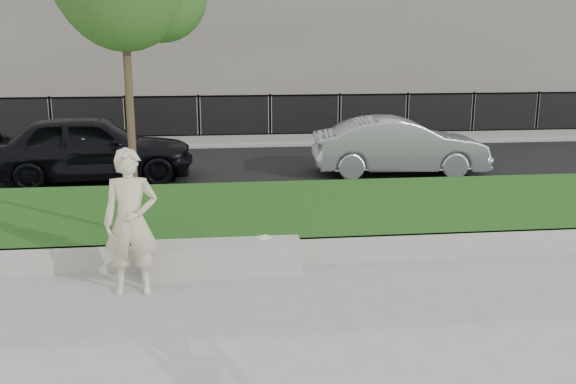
{
  "coord_description": "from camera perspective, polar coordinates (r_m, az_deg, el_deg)",
  "views": [
    {
      "loc": [
        -0.25,
        -7.89,
        3.25
      ],
      "look_at": [
        0.85,
        1.2,
        1.07
      ],
      "focal_mm": 40.0,
      "sensor_mm": 36.0,
      "label": 1
    }
  ],
  "objects": [
    {
      "name": "ground",
      "position": [
        8.54,
        -4.78,
        -9.06
      ],
      "size": [
        90.0,
        90.0,
        0.0
      ],
      "primitive_type": "plane",
      "color": "gray",
      "rests_on": "ground"
    },
    {
      "name": "street",
      "position": [
        16.71,
        -5.93,
        2.16
      ],
      "size": [
        34.0,
        7.0,
        0.04
      ],
      "primitive_type": "cube",
      "color": "black",
      "rests_on": "ground"
    },
    {
      "name": "iron_fence",
      "position": [
        20.07,
        -6.17,
        5.55
      ],
      "size": [
        32.0,
        0.3,
        1.5
      ],
      "color": "slate",
      "rests_on": "far_pavement"
    },
    {
      "name": "car_dark",
      "position": [
        15.5,
        -17.12,
        3.8
      ],
      "size": [
        4.77,
        2.24,
        1.58
      ],
      "primitive_type": "imported",
      "rotation": [
        0.0,
        0.0,
        1.65
      ],
      "color": "black",
      "rests_on": "street"
    },
    {
      "name": "book",
      "position": [
        9.3,
        -2.21,
        -4.05
      ],
      "size": [
        0.24,
        0.22,
        0.02
      ],
      "primitive_type": "cube",
      "rotation": [
        0.0,
        0.0,
        0.53
      ],
      "color": "silver",
      "rests_on": "stone_bench"
    },
    {
      "name": "grass_bank",
      "position": [
        11.31,
        -5.4,
        -2.33
      ],
      "size": [
        34.0,
        4.0,
        0.4
      ],
      "primitive_type": "cube",
      "color": "black",
      "rests_on": "ground"
    },
    {
      "name": "stone_bench",
      "position": [
        9.2,
        -5.79,
        -5.88
      ],
      "size": [
        2.22,
        0.55,
        0.45
      ],
      "primitive_type": "cube",
      "color": "gray",
      "rests_on": "ground"
    },
    {
      "name": "man",
      "position": [
        8.52,
        -13.79,
        -2.62
      ],
      "size": [
        0.7,
        0.46,
        1.92
      ],
      "primitive_type": "imported",
      "rotation": [
        0.0,
        0.0,
        -0.0
      ],
      "color": "beige",
      "rests_on": "ground"
    },
    {
      "name": "grass_kerb",
      "position": [
        9.44,
        -5.05,
        -5.53
      ],
      "size": [
        34.0,
        0.08,
        0.4
      ],
      "primitive_type": "cube",
      "color": "gray",
      "rests_on": "ground"
    },
    {
      "name": "car_silver",
      "position": [
        15.87,
        9.87,
        4.04
      ],
      "size": [
        4.28,
        1.76,
        1.38
      ],
      "primitive_type": "imported",
      "rotation": [
        0.0,
        0.0,
        1.5
      ],
      "color": "#95969D",
      "rests_on": "street"
    },
    {
      "name": "far_pavement",
      "position": [
        21.13,
        -6.18,
        4.62
      ],
      "size": [
        34.0,
        3.0,
        0.12
      ],
      "primitive_type": "cube",
      "color": "gray",
      "rests_on": "ground"
    }
  ]
}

